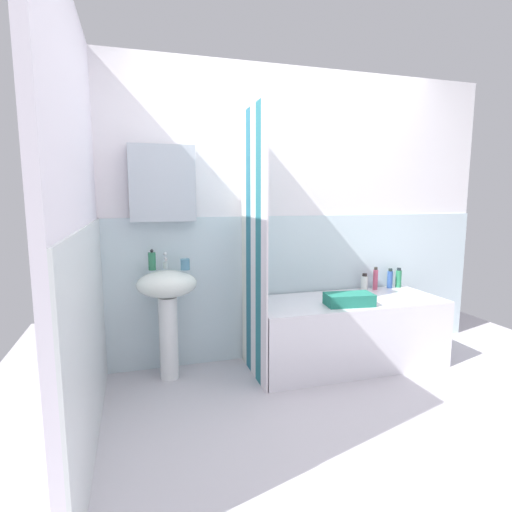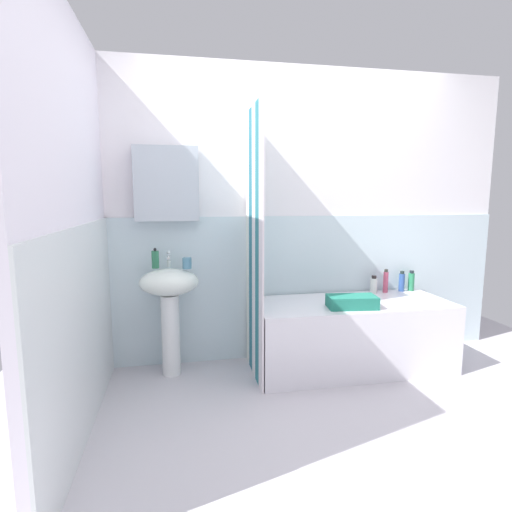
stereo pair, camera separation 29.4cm
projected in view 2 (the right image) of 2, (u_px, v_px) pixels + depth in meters
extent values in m
cube|color=silver|center=(360.00, 438.00, 2.33)|extent=(4.80, 5.60, 0.04)
cube|color=white|center=(299.00, 216.00, 3.39)|extent=(3.60, 0.05, 2.40)
cube|color=silver|center=(299.00, 286.00, 3.45)|extent=(3.60, 0.02, 1.20)
cube|color=silver|center=(166.00, 184.00, 3.06)|extent=(0.48, 0.12, 0.56)
cube|color=white|center=(70.00, 226.00, 2.19)|extent=(0.05, 1.81, 2.40)
cube|color=silver|center=(84.00, 332.00, 2.29)|extent=(0.02, 1.81, 1.20)
cylinder|color=white|center=(171.00, 335.00, 3.08)|extent=(0.14, 0.14, 0.63)
ellipsoid|color=white|center=(169.00, 282.00, 3.02)|extent=(0.44, 0.34, 0.20)
cylinder|color=silver|center=(169.00, 264.00, 3.10)|extent=(0.03, 0.03, 0.05)
cylinder|color=silver|center=(168.00, 257.00, 3.04)|extent=(0.02, 0.10, 0.02)
sphere|color=silver|center=(168.00, 253.00, 3.09)|extent=(0.03, 0.03, 0.03)
cylinder|color=#2B714E|center=(155.00, 260.00, 3.04)|extent=(0.05, 0.05, 0.13)
sphere|color=black|center=(155.00, 249.00, 3.02)|extent=(0.02, 0.02, 0.02)
cylinder|color=teal|center=(187.00, 263.00, 3.02)|extent=(0.07, 0.07, 0.08)
cube|color=white|center=(351.00, 334.00, 3.23)|extent=(1.54, 0.64, 0.54)
cube|color=white|center=(261.00, 250.00, 2.72)|extent=(0.01, 0.13, 2.00)
cube|color=#27737E|center=(258.00, 248.00, 2.85)|extent=(0.01, 0.13, 2.00)
cube|color=white|center=(254.00, 246.00, 2.97)|extent=(0.01, 0.13, 2.00)
cube|color=#276B80|center=(251.00, 244.00, 3.10)|extent=(0.01, 0.13, 2.00)
cube|color=white|center=(248.00, 242.00, 3.22)|extent=(0.01, 0.13, 2.00)
cylinder|color=#2A8154|center=(411.00, 282.00, 3.55)|extent=(0.05, 0.05, 0.15)
cylinder|color=#1F282E|center=(412.00, 272.00, 3.54)|extent=(0.04, 0.04, 0.02)
cylinder|color=#2E5197|center=(402.00, 282.00, 3.53)|extent=(0.05, 0.05, 0.15)
cylinder|color=#1F2B29|center=(402.00, 272.00, 3.52)|extent=(0.03, 0.03, 0.02)
cylinder|color=#C24C6A|center=(386.00, 282.00, 3.48)|extent=(0.04, 0.04, 0.18)
cylinder|color=#2B2924|center=(386.00, 271.00, 3.47)|extent=(0.03, 0.03, 0.02)
cylinder|color=white|center=(374.00, 286.00, 3.47)|extent=(0.06, 0.06, 0.13)
cylinder|color=#2A2222|center=(374.00, 277.00, 3.46)|extent=(0.04, 0.04, 0.02)
cube|color=#217662|center=(352.00, 302.00, 3.00)|extent=(0.38, 0.23, 0.09)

